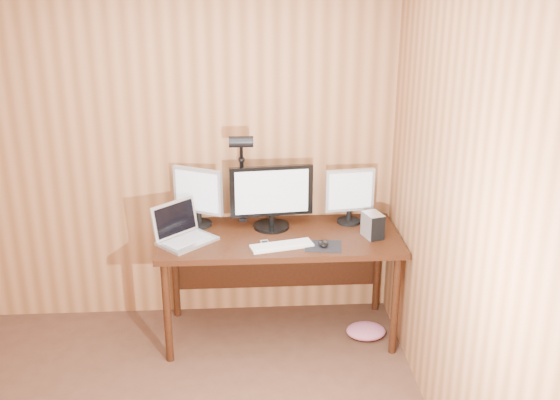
{
  "coord_description": "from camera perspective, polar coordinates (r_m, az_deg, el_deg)",
  "views": [
    {
      "loc": [
        0.69,
        -2.38,
        2.49
      ],
      "look_at": [
        0.93,
        1.58,
        1.02
      ],
      "focal_mm": 42.0,
      "sensor_mm": 36.0,
      "label": 1
    }
  ],
  "objects": [
    {
      "name": "hard_drive",
      "position": [
        4.36,
        8.09,
        -2.2
      ],
      "size": [
        0.14,
        0.17,
        0.17
      ],
      "rotation": [
        0.0,
        0.0,
        0.3
      ],
      "color": "silver",
      "rests_on": "desk"
    },
    {
      "name": "phone",
      "position": [
        4.24,
        -1.29,
        -3.81
      ],
      "size": [
        0.06,
        0.11,
        0.01
      ],
      "rotation": [
        0.0,
        0.0,
        0.16
      ],
      "color": "silver",
      "rests_on": "desk"
    },
    {
      "name": "mouse",
      "position": [
        4.21,
        3.79,
        -3.79
      ],
      "size": [
        0.08,
        0.11,
        0.04
      ],
      "primitive_type": "ellipsoid",
      "rotation": [
        0.0,
        0.0,
        0.09
      ],
      "color": "black",
      "rests_on": "mousepad"
    },
    {
      "name": "keyboard",
      "position": [
        4.2,
        0.15,
        -3.99
      ],
      "size": [
        0.42,
        0.21,
        0.02
      ],
      "rotation": [
        0.0,
        0.0,
        0.24
      ],
      "color": "white",
      "rests_on": "desk"
    },
    {
      "name": "room_shell",
      "position": [
        2.77,
        -17.62,
        -7.34
      ],
      "size": [
        4.0,
        4.0,
        4.0
      ],
      "color": "#4F2E1E",
      "rests_on": "ground"
    },
    {
      "name": "fabric_pile",
      "position": [
        4.69,
        7.49,
        -11.25
      ],
      "size": [
        0.28,
        0.24,
        0.09
      ],
      "primitive_type": null,
      "rotation": [
        0.0,
        0.0,
        -0.04
      ],
      "color": "#CB627B",
      "rests_on": "floor"
    },
    {
      "name": "desk",
      "position": [
        4.49,
        -0.1,
        -4.15
      ],
      "size": [
        1.6,
        0.7,
        0.75
      ],
      "color": "black",
      "rests_on": "floor"
    },
    {
      "name": "mousepad",
      "position": [
        4.22,
        3.78,
        -4.04
      ],
      "size": [
        0.25,
        0.22,
        0.0
      ],
      "primitive_type": "cube",
      "rotation": [
        0.0,
        0.0,
        -0.14
      ],
      "color": "black",
      "rests_on": "desk"
    },
    {
      "name": "monitor_right",
      "position": [
        4.53,
        6.09,
        0.46
      ],
      "size": [
        0.34,
        0.16,
        0.39
      ],
      "rotation": [
        0.0,
        0.0,
        0.12
      ],
      "color": "black",
      "rests_on": "desk"
    },
    {
      "name": "monitor_center",
      "position": [
        4.41,
        -0.75,
        0.33
      ],
      "size": [
        0.56,
        0.25,
        0.44
      ],
      "rotation": [
        0.0,
        0.0,
        0.09
      ],
      "color": "black",
      "rests_on": "desk"
    },
    {
      "name": "speaker",
      "position": [
        4.54,
        7.55,
        -1.63
      ],
      "size": [
        0.04,
        0.04,
        0.11
      ],
      "primitive_type": "cylinder",
      "color": "black",
      "rests_on": "desk"
    },
    {
      "name": "laptop",
      "position": [
        4.32,
        -8.52,
        -2.74
      ],
      "size": [
        0.44,
        0.44,
        0.25
      ],
      "rotation": [
        0.0,
        0.0,
        0.76
      ],
      "color": "silver",
      "rests_on": "desk"
    },
    {
      "name": "monitor_left",
      "position": [
        4.49,
        -7.15,
        0.41
      ],
      "size": [
        0.34,
        0.19,
        0.41
      ],
      "rotation": [
        0.0,
        0.0,
        -0.47
      ],
      "color": "black",
      "rests_on": "desk"
    },
    {
      "name": "desk_lamp",
      "position": [
        4.41,
        -3.36,
        3.01
      ],
      "size": [
        0.16,
        0.23,
        0.69
      ],
      "rotation": [
        0.0,
        0.0,
        -0.05
      ],
      "color": "black",
      "rests_on": "desk"
    }
  ]
}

